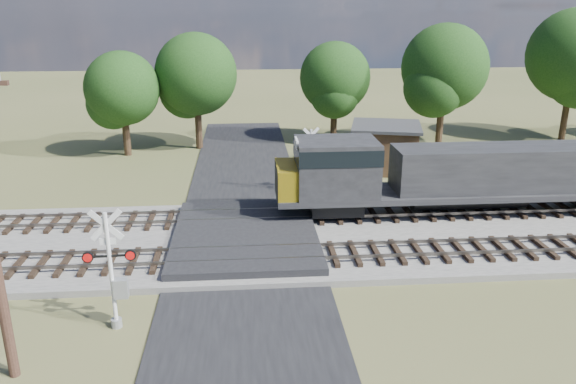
{
  "coord_description": "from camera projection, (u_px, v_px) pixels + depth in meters",
  "views": [
    {
      "loc": [
        0.07,
        -25.21,
        11.19
      ],
      "look_at": [
        2.24,
        2.0,
        2.1
      ],
      "focal_mm": 35.0,
      "sensor_mm": 36.0,
      "label": 1
    }
  ],
  "objects": [
    {
      "name": "equipment_shed",
      "position": [
        385.0,
        147.0,
        39.88
      ],
      "size": [
        5.75,
        5.75,
        3.25
      ],
      "rotation": [
        0.0,
        0.0,
        -0.24
      ],
      "color": "#3E281A",
      "rests_on": "ground"
    },
    {
      "name": "road",
      "position": [
        246.0,
        246.0,
        27.36
      ],
      "size": [
        7.0,
        60.0,
        0.08
      ],
      "primitive_type": "cube",
      "color": "black",
      "rests_on": "ground"
    },
    {
      "name": "crossing_signal_far",
      "position": [
        309.0,
        166.0,
        34.75
      ],
      "size": [
        1.67,
        0.47,
        4.18
      ],
      "rotation": [
        0.0,
        0.0,
        3.35
      ],
      "color": "silver",
      "rests_on": "ground"
    },
    {
      "name": "treeline",
      "position": [
        376.0,
        70.0,
        45.27
      ],
      "size": [
        79.62,
        10.06,
        11.12
      ],
      "color": "black",
      "rests_on": "ground"
    },
    {
      "name": "ballast_bed",
      "position": [
        442.0,
        234.0,
        28.56
      ],
      "size": [
        140.0,
        10.0,
        0.3
      ],
      "primitive_type": "cube",
      "color": "gray",
      "rests_on": "ground"
    },
    {
      "name": "ground",
      "position": [
        246.0,
        247.0,
        27.38
      ],
      "size": [
        160.0,
        160.0,
        0.0
      ],
      "primitive_type": "plane",
      "color": "#484F2A",
      "rests_on": "ground"
    },
    {
      "name": "crossing_signal_near",
      "position": [
        115.0,
        280.0,
        19.96
      ],
      "size": [
        1.86,
        0.4,
        4.61
      ],
      "rotation": [
        0.0,
        0.0,
        0.05
      ],
      "color": "silver",
      "rests_on": "ground"
    },
    {
      "name": "track_far",
      "position": [
        303.0,
        215.0,
        30.32
      ],
      "size": [
        140.0,
        2.6,
        0.33
      ],
      "color": "black",
      "rests_on": "ballast_bed"
    },
    {
      "name": "track_near",
      "position": [
        314.0,
        254.0,
        25.59
      ],
      "size": [
        140.0,
        2.6,
        0.33
      ],
      "color": "black",
      "rests_on": "ballast_bed"
    },
    {
      "name": "crossing_panel",
      "position": [
        245.0,
        237.0,
        27.75
      ],
      "size": [
        7.0,
        9.0,
        0.62
      ],
      "primitive_type": "cube",
      "color": "#262628",
      "rests_on": "ground"
    }
  ]
}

